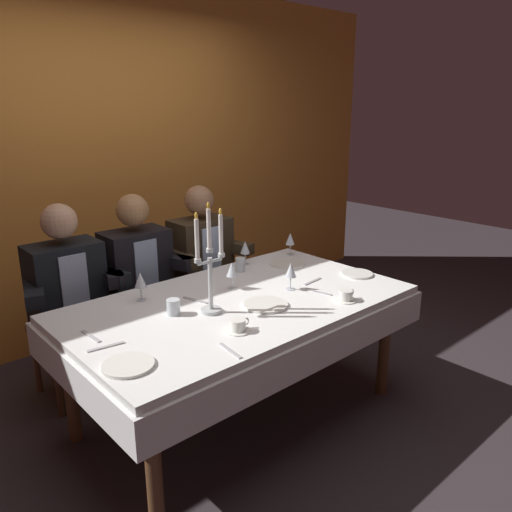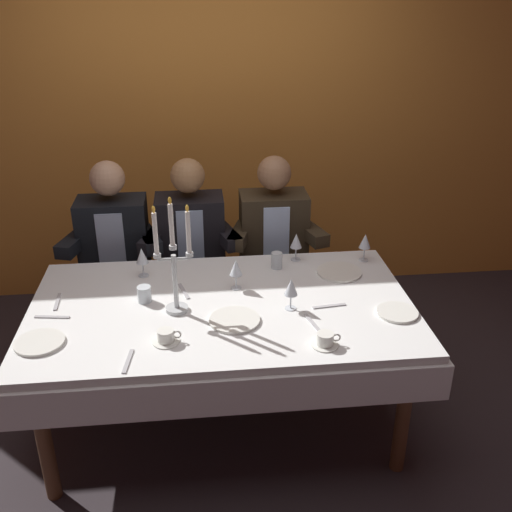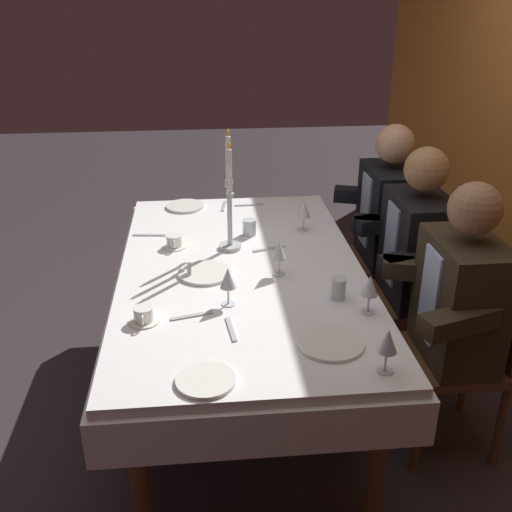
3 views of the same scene
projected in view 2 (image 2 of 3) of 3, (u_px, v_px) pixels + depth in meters
The scene contains 26 objects.
ground_plane at pixel (225, 421), 3.24m from camera, with size 12.00×12.00×0.00m, color #31292D.
back_wall at pixel (207, 113), 4.16m from camera, with size 6.00×0.12×2.70m, color orange.
dining_table at pixel (222, 325), 2.98m from camera, with size 1.94×1.14×0.74m.
candelabra at pixel (174, 266), 2.77m from camera, with size 0.19×0.11×0.59m.
dinner_plate_0 at pixel (39, 342), 2.61m from camera, with size 0.22×0.22×0.01m, color white.
dinner_plate_1 at pixel (339, 272), 3.23m from camera, with size 0.25×0.25×0.01m, color white.
dinner_plate_2 at pixel (397, 312), 2.84m from camera, with size 0.20×0.20×0.01m, color white.
dinner_plate_3 at pixel (234, 320), 2.78m from camera, with size 0.24×0.24×0.01m, color white.
wine_glass_0 at pixel (365, 242), 3.33m from camera, with size 0.07×0.07×0.16m.
wine_glass_1 at pixel (142, 257), 3.16m from camera, with size 0.07×0.07×0.16m.
wine_glass_2 at pixel (291, 288), 2.84m from camera, with size 0.07×0.07×0.16m.
wine_glass_3 at pixel (236, 269), 3.03m from camera, with size 0.07×0.07×0.16m.
wine_glass_4 at pixel (296, 242), 3.34m from camera, with size 0.07×0.07×0.16m.
water_tumbler_0 at pixel (277, 260), 3.27m from camera, with size 0.06×0.06×0.09m, color silver.
water_tumbler_1 at pixel (144, 294), 2.93m from camera, with size 0.07×0.07×0.08m, color silver.
coffee_cup_0 at pixel (325, 340), 2.59m from camera, with size 0.13×0.12×0.06m.
coffee_cup_1 at pixel (166, 337), 2.61m from camera, with size 0.13×0.12×0.06m.
fork_0 at pixel (184, 291), 3.04m from camera, with size 0.17×0.02×0.01m, color #B7B7BC.
fork_1 at pixel (313, 323), 2.76m from camera, with size 0.17×0.02×0.01m, color #B7B7BC.
spoon_2 at pixel (329, 306), 2.90m from camera, with size 0.17×0.02×0.01m, color #B7B7BC.
fork_3 at pixel (128, 361), 2.48m from camera, with size 0.17×0.02×0.01m, color #B7B7BC.
fork_4 at pixel (57, 302), 2.94m from camera, with size 0.17×0.02×0.01m, color #B7B7BC.
fork_5 at pixel (52, 317), 2.81m from camera, with size 0.17×0.02×0.01m, color #B7B7BC.
seated_diner_0 at pixel (114, 239), 3.66m from camera, with size 0.63×0.48×1.24m.
seated_diner_1 at pixel (191, 236), 3.71m from camera, with size 0.63×0.48×1.24m.
seated_diner_2 at pixel (273, 233), 3.76m from camera, with size 0.63×0.48×1.24m.
Camera 2 is at (-0.10, -2.54, 2.21)m, focal length 41.24 mm.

